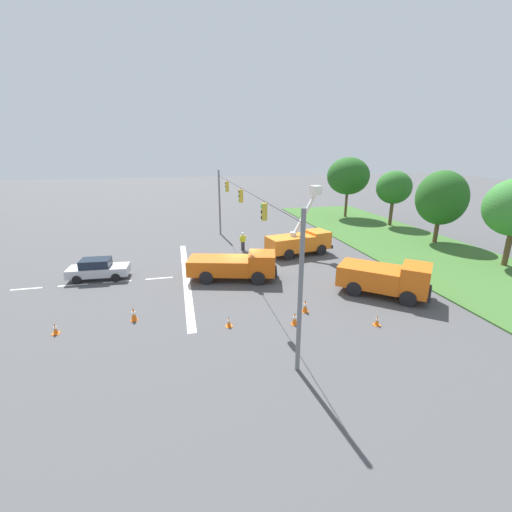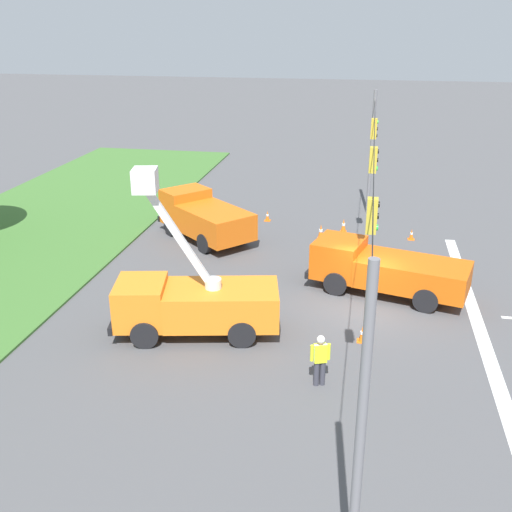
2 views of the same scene
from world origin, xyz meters
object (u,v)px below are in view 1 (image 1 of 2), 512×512
traffic_cone_near_bucket (55,329)px  traffic_cone_mid_left (134,314)px  utility_truck_bucket_lift (300,241)px  utility_truck_support_far (235,265)px  traffic_cone_foreground_right (229,322)px  traffic_cone_lane_edge_a (305,306)px  tree_centre (441,198)px  sedan_silver (98,269)px  traffic_cone_lane_edge_b (295,318)px  tree_far_west (348,176)px  traffic_cone_mid_right (235,257)px  road_worker (243,240)px  utility_truck_support_near (386,278)px  tree_west (394,188)px  traffic_cone_foreground_left (377,320)px

traffic_cone_near_bucket → traffic_cone_mid_left: bearing=99.2°
utility_truck_bucket_lift → utility_truck_support_far: bearing=-54.6°
traffic_cone_foreground_right → traffic_cone_lane_edge_a: 4.79m
tree_centre → sedan_silver: 32.42m
traffic_cone_foreground_right → traffic_cone_lane_edge_b: size_ratio=0.80×
tree_far_west → traffic_cone_mid_left: tree_far_west is taller
utility_truck_support_far → traffic_cone_mid_right: utility_truck_support_far is taller
traffic_cone_mid_left → traffic_cone_lane_edge_a: 9.97m
road_worker → traffic_cone_mid_right: size_ratio=2.83×
traffic_cone_foreground_right → traffic_cone_lane_edge_a: bearing=98.7°
tree_centre → utility_truck_support_near: (10.69, -12.81, -3.44)m
tree_west → road_worker: tree_west is taller
utility_truck_bucket_lift → road_worker: (-2.54, -4.85, -0.33)m
tree_far_west → sedan_silver: 35.03m
traffic_cone_foreground_left → traffic_cone_mid_left: bearing=-105.5°
sedan_silver → traffic_cone_mid_left: (7.52, 3.25, -0.38)m
tree_west → utility_truck_support_near: size_ratio=1.14×
tree_far_west → traffic_cone_mid_right: bearing=-49.3°
sedan_silver → traffic_cone_foreground_right: sedan_silver is taller
tree_centre → traffic_cone_near_bucket: tree_centre is taller
utility_truck_support_near → traffic_cone_foreground_left: bearing=-37.5°
traffic_cone_mid_left → tree_centre: bearing=110.3°
traffic_cone_foreground_left → traffic_cone_mid_left: traffic_cone_mid_left is taller
traffic_cone_foreground_left → traffic_cone_lane_edge_b: traffic_cone_lane_edge_b is taller
utility_truck_support_far → tree_centre: bearing=104.2°
utility_truck_support_far → traffic_cone_lane_edge_b: utility_truck_support_far is taller
traffic_cone_foreground_left → traffic_cone_foreground_right: bearing=-102.2°
utility_truck_support_near → traffic_cone_near_bucket: 19.89m
tree_centre → traffic_cone_near_bucket: (11.29, -32.67, -4.36)m
tree_west → tree_centre: (8.48, -0.37, -0.15)m
traffic_cone_mid_left → traffic_cone_lane_edge_b: (2.53, 8.77, -0.05)m
tree_centre → road_worker: bearing=-95.4°
road_worker → traffic_cone_lane_edge_a: size_ratio=2.21×
utility_truck_support_far → road_worker: bearing=164.6°
utility_truck_support_near → traffic_cone_mid_right: (-9.53, -8.48, -0.93)m
traffic_cone_foreground_left → traffic_cone_near_bucket: traffic_cone_near_bucket is taller
traffic_cone_foreground_left → traffic_cone_mid_right: (-13.16, -5.70, 0.01)m
sedan_silver → road_worker: road_worker is taller
traffic_cone_mid_left → traffic_cone_near_bucket: 3.94m
road_worker → sedan_silver: bearing=-67.3°
tree_centre → traffic_cone_mid_left: tree_centre is taller
tree_west → traffic_cone_mid_left: 35.15m
tree_far_west → road_worker: size_ratio=4.71×
sedan_silver → traffic_cone_foreground_right: 12.66m
traffic_cone_mid_right → traffic_cone_foreground_left: bearing=23.4°
utility_truck_bucket_lift → traffic_cone_lane_edge_b: 13.48m
traffic_cone_near_bucket → traffic_cone_lane_edge_b: bearing=81.5°
tree_far_west → traffic_cone_lane_edge_a: (26.86, -16.39, -5.39)m
tree_far_west → traffic_cone_lane_edge_a: 31.92m
traffic_cone_foreground_left → road_worker: bearing=-164.8°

